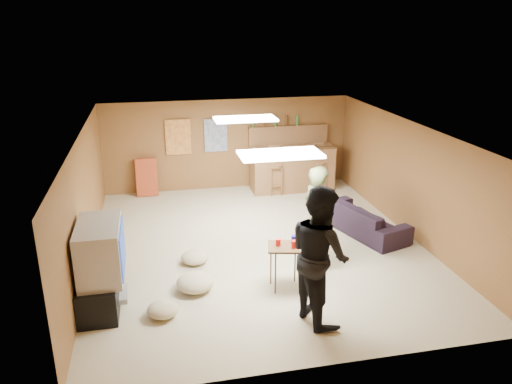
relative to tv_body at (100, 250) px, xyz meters
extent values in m
plane|color=#BBB08F|center=(2.65, 1.50, -0.90)|extent=(7.00, 7.00, 0.00)
cube|color=silver|center=(2.65, 1.50, 1.30)|extent=(6.00, 7.00, 0.02)
cube|color=brown|center=(2.65, 5.00, 0.20)|extent=(6.00, 0.02, 2.20)
cube|color=brown|center=(2.65, -2.00, 0.20)|extent=(6.00, 0.02, 2.20)
cube|color=brown|center=(-0.35, 1.50, 0.20)|extent=(0.02, 7.00, 2.20)
cube|color=brown|center=(5.65, 1.50, 0.20)|extent=(0.02, 7.00, 2.20)
cube|color=black|center=(-0.07, 0.00, -0.65)|extent=(0.55, 1.30, 0.50)
cube|color=#B2B2B7|center=(0.15, 0.00, -0.75)|extent=(0.35, 0.50, 0.08)
cube|color=#B2B2B7|center=(0.00, 0.00, 0.00)|extent=(0.60, 1.10, 0.80)
cube|color=navy|center=(0.31, 0.00, 0.00)|extent=(0.02, 0.95, 0.65)
cube|color=brown|center=(4.15, 4.45, -0.35)|extent=(2.00, 0.60, 1.10)
cube|color=#3C2613|center=(4.15, 4.20, 0.20)|extent=(2.10, 0.12, 0.05)
cube|color=brown|center=(4.15, 4.90, 0.60)|extent=(2.00, 0.18, 0.05)
cube|color=brown|center=(4.15, 4.92, 0.30)|extent=(2.00, 0.14, 0.60)
cube|color=#BF3F26|center=(1.45, 4.96, 0.45)|extent=(0.60, 0.03, 0.85)
cube|color=#334C99|center=(2.35, 4.96, 0.45)|extent=(0.55, 0.03, 0.80)
cube|color=#B64321|center=(0.65, 4.80, -0.45)|extent=(0.50, 0.26, 0.91)
cube|color=white|center=(2.65, 0.00, 1.27)|extent=(1.20, 0.60, 0.04)
cube|color=white|center=(2.65, 2.70, 1.27)|extent=(1.20, 0.60, 0.04)
imported|color=#59653A|center=(3.45, 0.52, 0.00)|extent=(0.64, 0.77, 1.79)
imported|color=black|center=(2.97, -0.96, 0.09)|extent=(0.94, 1.10, 1.97)
imported|color=black|center=(4.82, 1.70, -0.61)|extent=(1.33, 2.11, 0.58)
cube|color=#3C2613|center=(2.75, -0.07, -0.54)|extent=(0.64, 0.55, 0.72)
cylinder|color=red|center=(2.63, -0.03, -0.12)|extent=(0.09, 0.09, 0.11)
cylinder|color=red|center=(2.85, -0.15, -0.12)|extent=(0.10, 0.10, 0.12)
cylinder|color=#1C1595|center=(2.90, 0.02, -0.12)|extent=(0.10, 0.10, 0.12)
ellipsoid|color=tan|center=(1.34, 0.14, -0.77)|extent=(0.60, 0.60, 0.26)
ellipsoid|color=tan|center=(1.42, 1.06, -0.79)|extent=(0.61, 0.61, 0.21)
ellipsoid|color=tan|center=(0.82, -0.48, -0.80)|extent=(0.54, 0.54, 0.20)
camera|label=1|loc=(0.84, -6.79, 3.16)|focal=35.00mm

